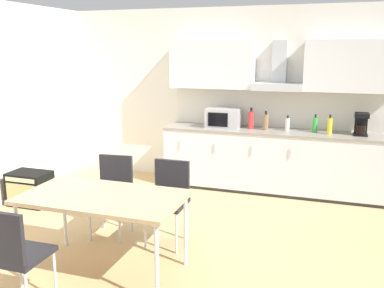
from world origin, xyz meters
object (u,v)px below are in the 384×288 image
chair_far_right (169,193)px  bottle_white (287,124)px  guitar_amp (30,188)px  microwave (224,118)px  chair_far_left (113,187)px  bottle_red (251,120)px  bottle_yellow (330,126)px  chair_near_left (13,250)px  dining_table (103,200)px  bottle_green (315,125)px  coffee_maker (361,124)px  bottle_brown (266,122)px  pendant_lamp (96,69)px

chair_far_right → bottle_white: bearing=64.7°
chair_far_right → guitar_amp: chair_far_right is taller
microwave → chair_far_left: 2.20m
bottle_white → chair_far_left: bearing=-128.4°
bottle_red → bottle_yellow: bottle_red is taller
chair_near_left → bottle_white: bearing=65.9°
dining_table → guitar_amp: size_ratio=2.78×
dining_table → bottle_yellow: bearing=56.0°
bottle_green → dining_table: bottle_green is taller
coffee_maker → bottle_white: (-0.96, 0.02, -0.06)m
guitar_amp → coffee_maker: bearing=21.4°
bottle_green → bottle_brown: 0.67m
chair_far_right → bottle_green: bearing=56.8°
microwave → bottle_brown: microwave is taller
bottle_brown → bottle_yellow: bottle_brown is taller
bottle_white → bottle_red: size_ratio=0.71×
bottle_brown → chair_near_left: (-1.32, -3.59, -0.47)m
dining_table → microwave: bearing=82.1°
bottle_brown → microwave: bearing=-179.5°
bottle_white → bottle_brown: bottle_brown is taller
bottle_white → chair_far_right: bearing=-115.3°
coffee_maker → bottle_brown: coffee_maker is taller
bottle_white → bottle_yellow: size_ratio=0.81×
bottle_green → guitar_amp: bearing=-155.2°
bottle_red → guitar_amp: (-2.60, -1.60, -0.80)m
chair_far_right → pendant_lamp: (-0.32, -0.78, 1.32)m
coffee_maker → chair_far_right: coffee_maker is taller
chair_near_left → pendant_lamp: bearing=67.5°
pendant_lamp → bottle_red: bearing=74.5°
microwave → bottle_brown: 0.61m
dining_table → bottle_red: bearing=74.5°
bottle_brown → dining_table: 3.00m
bottle_red → chair_near_left: bottle_red is taller
microwave → bottle_white: (0.91, 0.04, -0.05)m
bottle_green → bottle_brown: bottle_brown is taller
pendant_lamp → guitar_amp: bearing=145.8°
chair_far_left → chair_near_left: bearing=-89.7°
bottle_red → chair_far_right: bearing=-102.7°
coffee_maker → chair_far_left: bearing=-141.7°
bottle_white → dining_table: bearing=-114.6°
coffee_maker → chair_near_left: bearing=-125.6°
microwave → chair_far_right: bearing=-91.8°
microwave → dining_table: bearing=-97.9°
bottle_yellow → dining_table: bottle_yellow is taller
guitar_amp → bottle_yellow: bearing=22.6°
bottle_green → dining_table: bearing=-120.4°
microwave → bottle_green: size_ratio=1.94×
bottle_white → guitar_amp: bottle_white is taller
bottle_red → guitar_amp: 3.16m
bottle_white → pendant_lamp: pendant_lamp is taller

